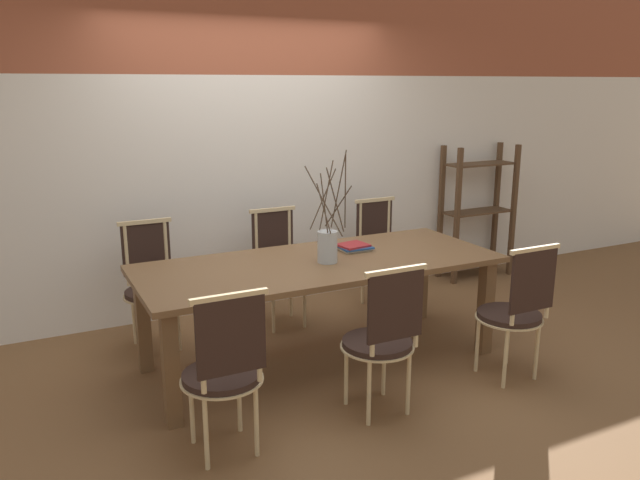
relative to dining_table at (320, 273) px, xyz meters
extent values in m
plane|color=brown|center=(0.00, 0.00, -0.67)|extent=(16.00, 16.00, 0.00)
cube|color=white|center=(0.00, 1.37, 0.35)|extent=(12.00, 0.06, 2.02)
cube|color=#9E5138|center=(0.00, 1.37, 1.95)|extent=(12.00, 0.06, 1.18)
cube|color=brown|center=(0.00, 0.00, 0.07)|extent=(2.53, 1.02, 0.04)
cube|color=brown|center=(-1.16, -0.41, -0.31)|extent=(0.09, 0.09, 0.72)
cube|color=brown|center=(1.16, -0.41, -0.31)|extent=(0.09, 0.09, 0.72)
cube|color=brown|center=(-1.16, 0.41, -0.31)|extent=(0.09, 0.09, 0.72)
cube|color=brown|center=(1.16, 0.41, -0.31)|extent=(0.09, 0.09, 0.72)
cylinder|color=black|center=(-0.97, -0.77, -0.22)|extent=(0.42, 0.42, 0.04)
cylinder|color=beige|center=(-0.97, -0.77, -0.25)|extent=(0.45, 0.45, 0.01)
cylinder|color=beige|center=(-1.11, -0.64, -0.45)|extent=(0.03, 0.03, 0.42)
cylinder|color=beige|center=(-0.83, -0.64, -0.45)|extent=(0.03, 0.03, 0.42)
cylinder|color=beige|center=(-1.11, -0.91, -0.45)|extent=(0.03, 0.03, 0.42)
cylinder|color=beige|center=(-0.83, -0.91, -0.45)|extent=(0.03, 0.03, 0.42)
cylinder|color=beige|center=(-1.12, -0.95, 0.04)|extent=(0.03, 0.03, 0.50)
cylinder|color=beige|center=(-0.82, -0.95, 0.04)|extent=(0.03, 0.03, 0.50)
cube|color=black|center=(-0.97, -0.96, 0.07)|extent=(0.36, 0.02, 0.40)
cube|color=beige|center=(-0.97, -0.95, 0.28)|extent=(0.40, 0.03, 0.03)
cylinder|color=black|center=(0.00, -0.77, -0.22)|extent=(0.42, 0.42, 0.04)
cylinder|color=beige|center=(0.00, -0.77, -0.25)|extent=(0.45, 0.45, 0.01)
cylinder|color=beige|center=(-0.13, -0.64, -0.45)|extent=(0.03, 0.03, 0.42)
cylinder|color=beige|center=(0.14, -0.64, -0.45)|extent=(0.03, 0.03, 0.42)
cylinder|color=beige|center=(-0.13, -0.91, -0.45)|extent=(0.03, 0.03, 0.42)
cylinder|color=beige|center=(0.14, -0.91, -0.45)|extent=(0.03, 0.03, 0.42)
cylinder|color=beige|center=(-0.15, -0.95, 0.04)|extent=(0.03, 0.03, 0.50)
cylinder|color=beige|center=(0.15, -0.95, 0.04)|extent=(0.03, 0.03, 0.50)
cube|color=black|center=(0.00, -0.96, 0.07)|extent=(0.36, 0.02, 0.40)
cube|color=beige|center=(0.00, -0.95, 0.28)|extent=(0.40, 0.03, 0.03)
cylinder|color=black|center=(1.04, -0.77, -0.22)|extent=(0.42, 0.42, 0.04)
cylinder|color=beige|center=(1.04, -0.77, -0.25)|extent=(0.45, 0.45, 0.01)
cylinder|color=beige|center=(0.90, -0.64, -0.45)|extent=(0.03, 0.03, 0.42)
cylinder|color=beige|center=(1.18, -0.64, -0.45)|extent=(0.03, 0.03, 0.42)
cylinder|color=beige|center=(0.90, -0.91, -0.45)|extent=(0.03, 0.03, 0.42)
cylinder|color=beige|center=(1.18, -0.91, -0.45)|extent=(0.03, 0.03, 0.42)
cylinder|color=beige|center=(0.89, -0.95, 0.04)|extent=(0.03, 0.03, 0.50)
cylinder|color=beige|center=(1.19, -0.95, 0.04)|extent=(0.03, 0.03, 0.50)
cube|color=black|center=(1.04, -0.96, 0.07)|extent=(0.36, 0.02, 0.40)
cube|color=beige|center=(1.04, -0.95, 0.28)|extent=(0.40, 0.03, 0.03)
cylinder|color=black|center=(-1.00, 0.77, -0.22)|extent=(0.42, 0.42, 0.04)
cylinder|color=beige|center=(-1.00, 0.77, -0.25)|extent=(0.45, 0.45, 0.01)
cylinder|color=beige|center=(-0.87, 0.64, -0.45)|extent=(0.03, 0.03, 0.42)
cylinder|color=beige|center=(-1.14, 0.64, -0.45)|extent=(0.03, 0.03, 0.42)
cylinder|color=beige|center=(-0.87, 0.91, -0.45)|extent=(0.03, 0.03, 0.42)
cylinder|color=beige|center=(-1.14, 0.91, -0.45)|extent=(0.03, 0.03, 0.42)
cylinder|color=beige|center=(-0.86, 0.95, 0.04)|extent=(0.03, 0.03, 0.50)
cylinder|color=beige|center=(-1.15, 0.95, 0.04)|extent=(0.03, 0.03, 0.50)
cube|color=black|center=(-1.00, 0.96, 0.07)|extent=(0.36, 0.02, 0.40)
cube|color=beige|center=(-1.00, 0.95, 0.28)|extent=(0.40, 0.03, 0.03)
cylinder|color=black|center=(0.04, 0.77, -0.22)|extent=(0.42, 0.42, 0.04)
cylinder|color=beige|center=(0.04, 0.77, -0.25)|extent=(0.45, 0.45, 0.01)
cylinder|color=beige|center=(0.17, 0.64, -0.45)|extent=(0.03, 0.03, 0.42)
cylinder|color=beige|center=(-0.10, 0.64, -0.45)|extent=(0.03, 0.03, 0.42)
cylinder|color=beige|center=(0.17, 0.91, -0.45)|extent=(0.03, 0.03, 0.42)
cylinder|color=beige|center=(-0.10, 0.91, -0.45)|extent=(0.03, 0.03, 0.42)
cylinder|color=beige|center=(0.18, 0.95, 0.04)|extent=(0.03, 0.03, 0.50)
cylinder|color=beige|center=(-0.11, 0.95, 0.04)|extent=(0.03, 0.03, 0.50)
cube|color=black|center=(0.04, 0.96, 0.07)|extent=(0.36, 0.02, 0.40)
cube|color=beige|center=(0.04, 0.95, 0.28)|extent=(0.40, 0.03, 0.03)
cylinder|color=black|center=(1.02, 0.77, -0.22)|extent=(0.42, 0.42, 0.04)
cylinder|color=beige|center=(1.02, 0.77, -0.25)|extent=(0.45, 0.45, 0.01)
cylinder|color=beige|center=(1.16, 0.64, -0.45)|extent=(0.03, 0.03, 0.42)
cylinder|color=beige|center=(0.89, 0.64, -0.45)|extent=(0.03, 0.03, 0.42)
cylinder|color=beige|center=(1.16, 0.91, -0.45)|extent=(0.03, 0.03, 0.42)
cylinder|color=beige|center=(0.89, 0.91, -0.45)|extent=(0.03, 0.03, 0.42)
cylinder|color=beige|center=(1.17, 0.95, 0.04)|extent=(0.03, 0.03, 0.50)
cylinder|color=beige|center=(0.87, 0.95, 0.04)|extent=(0.03, 0.03, 0.50)
cube|color=black|center=(1.02, 0.96, 0.07)|extent=(0.36, 0.02, 0.40)
cube|color=beige|center=(1.02, 0.95, 0.28)|extent=(0.40, 0.03, 0.03)
cylinder|color=#B2BCC1|center=(0.03, -0.05, 0.20)|extent=(0.14, 0.14, 0.22)
cylinder|color=#473828|center=(0.00, -0.06, 0.51)|extent=(0.03, 0.07, 0.40)
cylinder|color=#473828|center=(-0.05, -0.15, 0.54)|extent=(0.21, 0.17, 0.46)
cylinder|color=#473828|center=(-0.01, -0.08, 0.48)|extent=(0.07, 0.10, 0.34)
cylinder|color=#473828|center=(0.12, -0.04, 0.59)|extent=(0.03, 0.18, 0.56)
cylinder|color=#473828|center=(0.04, 0.04, 0.52)|extent=(0.19, 0.03, 0.42)
cylinder|color=#473828|center=(0.14, -0.01, 0.46)|extent=(0.10, 0.22, 0.32)
cylinder|color=#473828|center=(0.05, -0.13, 0.53)|extent=(0.16, 0.05, 0.45)
cylinder|color=#473828|center=(0.14, -0.11, 0.58)|extent=(0.12, 0.22, 0.55)
cylinder|color=#473828|center=(0.04, -0.01, 0.55)|extent=(0.10, 0.03, 0.48)
cube|color=beige|center=(0.36, 0.14, 0.10)|extent=(0.21, 0.17, 0.02)
cube|color=#234C8C|center=(0.36, 0.15, 0.11)|extent=(0.24, 0.20, 0.01)
cube|color=maroon|center=(0.35, 0.15, 0.13)|extent=(0.23, 0.21, 0.01)
cube|color=#513823|center=(2.01, 1.01, 0.01)|extent=(0.04, 0.04, 1.36)
cube|color=#513823|center=(2.73, 1.01, 0.01)|extent=(0.04, 0.04, 1.36)
cube|color=#513823|center=(2.01, 1.27, 0.01)|extent=(0.04, 0.04, 1.36)
cube|color=#513823|center=(2.73, 1.27, 0.01)|extent=(0.04, 0.04, 1.36)
cube|color=#513823|center=(2.37, 1.14, -0.50)|extent=(0.73, 0.26, 0.02)
cube|color=#513823|center=(2.37, 1.14, 0.01)|extent=(0.73, 0.26, 0.02)
cube|color=#513823|center=(2.37, 1.14, 0.50)|extent=(0.73, 0.26, 0.02)
camera|label=1|loc=(-1.86, -3.74, 1.29)|focal=35.00mm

